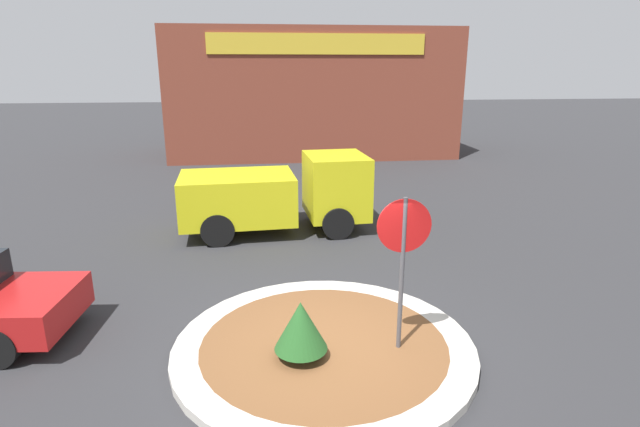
{
  "coord_description": "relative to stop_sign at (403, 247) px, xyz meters",
  "views": [
    {
      "loc": [
        -0.89,
        -7.02,
        4.39
      ],
      "look_at": [
        0.29,
        2.97,
        1.42
      ],
      "focal_mm": 28.0,
      "sensor_mm": 36.0,
      "label": 1
    }
  ],
  "objects": [
    {
      "name": "utility_truck",
      "position": [
        -1.63,
        6.47,
        -0.75
      ],
      "size": [
        5.13,
        2.42,
        2.07
      ],
      "rotation": [
        0.0,
        0.0,
        0.07
      ],
      "color": "gold",
      "rests_on": "ground_plane"
    },
    {
      "name": "island_shrub",
      "position": [
        -1.55,
        -0.11,
        -1.14
      ],
      "size": [
        0.81,
        0.81,
        0.92
      ],
      "color": "brown",
      "rests_on": "traffic_island"
    },
    {
      "name": "storefront_building",
      "position": [
        0.58,
        19.47,
        1.26
      ],
      "size": [
        13.94,
        6.07,
        6.16
      ],
      "color": "brown",
      "rests_on": "ground_plane"
    },
    {
      "name": "ground_plane",
      "position": [
        -1.15,
        0.26,
        -1.82
      ],
      "size": [
        120.0,
        120.0,
        0.0
      ],
      "primitive_type": "plane",
      "color": "#2D2D30"
    },
    {
      "name": "traffic_island",
      "position": [
        -1.15,
        0.26,
        -1.75
      ],
      "size": [
        4.81,
        4.81,
        0.14
      ],
      "color": "#BCB7AD",
      "rests_on": "ground_plane"
    },
    {
      "name": "stop_sign",
      "position": [
        0.0,
        0.0,
        0.0
      ],
      "size": [
        0.82,
        0.07,
        2.58
      ],
      "color": "#4C4C51",
      "rests_on": "ground_plane"
    }
  ]
}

